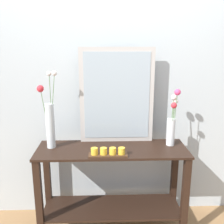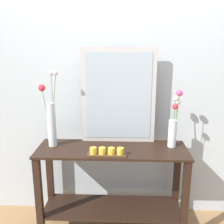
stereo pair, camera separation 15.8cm
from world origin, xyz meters
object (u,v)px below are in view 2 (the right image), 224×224
at_px(console_table, 112,181).
at_px(candle_tray, 107,152).
at_px(tall_vase_left, 51,119).
at_px(vase_right, 174,123).
at_px(mirror_leaning, 118,96).

bearing_deg(console_table, candle_tray, -104.42).
relative_size(tall_vase_left, candle_tray, 2.12).
xyz_separation_m(console_table, candle_tray, (-0.04, -0.15, 0.34)).
relative_size(tall_vase_left, vase_right, 1.32).
xyz_separation_m(console_table, mirror_leaning, (0.05, 0.18, 0.74)).
height_order(tall_vase_left, candle_tray, tall_vase_left).
distance_m(vase_right, candle_tray, 0.64).
relative_size(mirror_leaning, candle_tray, 2.71).
relative_size(console_table, mirror_leaning, 1.52).
xyz_separation_m(console_table, vase_right, (0.54, 0.07, 0.53)).
height_order(console_table, mirror_leaning, mirror_leaning).
bearing_deg(console_table, tall_vase_left, 175.08).
distance_m(console_table, vase_right, 0.75).
bearing_deg(console_table, mirror_leaning, 74.86).
bearing_deg(mirror_leaning, tall_vase_left, -166.79).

